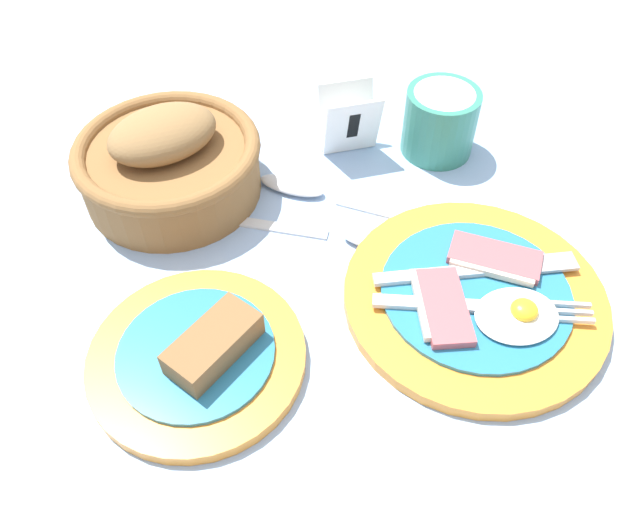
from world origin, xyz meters
TOP-DOWN VIEW (x-y plane):
  - ground_plane at (0.00, 0.00)m, footprint 3.00×3.00m
  - breakfast_plate at (0.09, 0.01)m, footprint 0.23×0.23m
  - bread_plate at (-0.15, 0.01)m, footprint 0.18×0.18m
  - sugar_cup at (0.14, 0.22)m, footprint 0.08×0.08m
  - bread_basket at (-0.15, 0.23)m, footprint 0.19×0.19m
  - number_card at (0.04, 0.25)m, footprint 0.06×0.05m
  - teaspoon_by_saucer at (-0.01, 0.18)m, footprint 0.17×0.13m
  - teaspoon_near_cup at (0.01, 0.11)m, footprint 0.18×0.10m

SIDE VIEW (x-z plane):
  - ground_plane at x=0.00m, z-range 0.00..0.00m
  - teaspoon_by_saucer at x=-0.01m, z-range 0.00..0.01m
  - teaspoon_near_cup at x=0.01m, z-range 0.00..0.01m
  - breakfast_plate at x=0.09m, z-range -0.01..0.02m
  - bread_plate at x=-0.15m, z-range -0.01..0.03m
  - number_card at x=0.04m, z-range 0.00..0.07m
  - sugar_cup at x=0.14m, z-range 0.00..0.07m
  - bread_basket at x=-0.15m, z-range -0.01..0.09m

